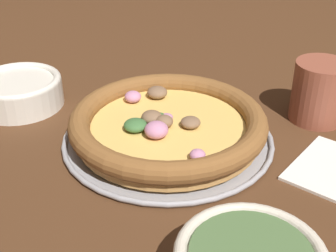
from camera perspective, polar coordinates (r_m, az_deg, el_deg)
ground_plane at (r=0.65m, az=-0.00°, el=-1.87°), size 3.00×3.00×0.00m
pizza_tray at (r=0.64m, az=-0.00°, el=-1.54°), size 0.29×0.29×0.01m
pizza at (r=0.63m, az=-0.04°, el=0.27°), size 0.27×0.27×0.04m
bowl_near at (r=0.76m, az=-17.71°, el=4.15°), size 0.13×0.13×0.05m
drinking_cup at (r=0.71m, az=17.98°, el=4.00°), size 0.08×0.08×0.09m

